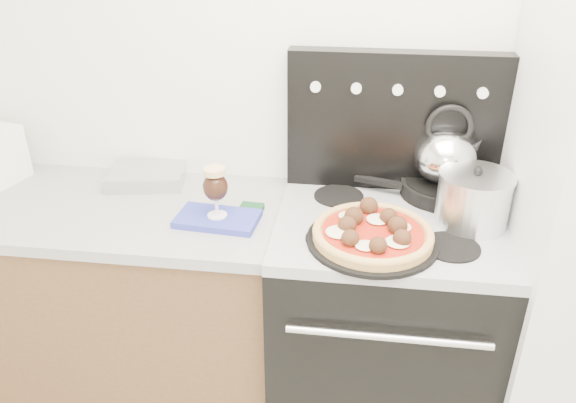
% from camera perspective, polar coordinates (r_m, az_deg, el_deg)
% --- Properties ---
extents(room_shell, '(3.52, 3.01, 2.52)m').
position_cam_1_polar(room_shell, '(0.99, 8.70, -9.85)').
color(room_shell, '#BBB8A7').
rests_on(room_shell, ground).
extents(base_cabinet, '(1.45, 0.60, 0.86)m').
position_cam_1_polar(base_cabinet, '(2.41, -18.37, -9.96)').
color(base_cabinet, brown).
rests_on(base_cabinet, ground).
extents(countertop, '(1.48, 0.63, 0.04)m').
position_cam_1_polar(countertop, '(2.18, -20.09, -0.49)').
color(countertop, '#A4A4A4').
rests_on(countertop, base_cabinet).
extents(stove_body, '(0.76, 0.65, 0.88)m').
position_cam_1_polar(stove_body, '(2.18, 9.26, -12.90)').
color(stove_body, black).
rests_on(stove_body, ground).
extents(cooktop, '(0.76, 0.65, 0.04)m').
position_cam_1_polar(cooktop, '(1.92, 10.29, -2.38)').
color(cooktop, '#ADADB2').
rests_on(cooktop, stove_body).
extents(backguard, '(0.76, 0.08, 0.50)m').
position_cam_1_polar(backguard, '(2.06, 10.71, 7.97)').
color(backguard, black).
rests_on(backguard, cooktop).
extents(foil_sheet, '(0.31, 0.25, 0.06)m').
position_cam_1_polar(foil_sheet, '(2.24, -14.12, 2.52)').
color(foil_sheet, silver).
rests_on(foil_sheet, countertop).
extents(oven_mitt, '(0.29, 0.18, 0.02)m').
position_cam_1_polar(oven_mitt, '(1.92, -7.17, -1.76)').
color(oven_mitt, '#333BAE').
rests_on(oven_mitt, countertop).
extents(beer_glass, '(0.09, 0.09, 0.18)m').
position_cam_1_polar(beer_glass, '(1.87, -7.35, 0.97)').
color(beer_glass, black).
rests_on(beer_glass, oven_mitt).
extents(pizza_pan, '(0.42, 0.42, 0.01)m').
position_cam_1_polar(pizza_pan, '(1.78, 8.54, -3.91)').
color(pizza_pan, black).
rests_on(pizza_pan, cooktop).
extents(pizza, '(0.45, 0.45, 0.05)m').
position_cam_1_polar(pizza, '(1.76, 8.62, -2.99)').
color(pizza, '#EF9E59').
rests_on(pizza, pizza_pan).
extents(skillet, '(0.36, 0.36, 0.05)m').
position_cam_1_polar(skillet, '(2.10, 15.26, 1.23)').
color(skillet, black).
rests_on(skillet, cooktop).
extents(tea_kettle, '(0.24, 0.24, 0.24)m').
position_cam_1_polar(tea_kettle, '(2.04, 15.76, 4.92)').
color(tea_kettle, white).
rests_on(tea_kettle, skillet).
extents(stock_pot, '(0.27, 0.27, 0.17)m').
position_cam_1_polar(stock_pot, '(1.92, 18.29, 0.09)').
color(stock_pot, silver).
rests_on(stock_pot, cooktop).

